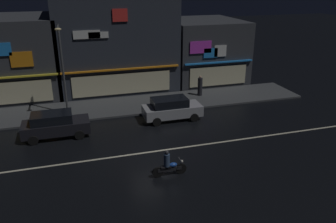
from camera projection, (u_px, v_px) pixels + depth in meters
name	position (u px, v px, depth m)	size (l,w,h in m)	color
ground_plane	(152.00, 152.00, 20.73)	(140.00, 140.00, 0.00)	black
lane_divider_stripe	(152.00, 152.00, 20.73)	(28.64, 0.16, 0.01)	beige
sidewalk_far	(128.00, 106.00, 28.04)	(30.15, 4.41, 0.14)	#424447
storefront_left_block	(203.00, 50.00, 34.93)	(7.06, 8.20, 6.00)	#383A3F
storefront_center_block	(12.00, 56.00, 30.25)	(8.09, 8.81, 6.80)	#383A3F
storefront_right_block	(113.00, 40.00, 32.13)	(10.64, 8.48, 8.87)	#2D333D
streetlamp_mid	(62.00, 63.00, 24.68)	(0.44, 1.64, 6.71)	#47494C
pedestrian_on_sidewalk	(200.00, 86.00, 30.01)	(0.41, 0.41, 1.79)	#232328
parked_car_near_kerb	(55.00, 124.00, 22.45)	(4.30, 1.98, 1.67)	black
parked_car_trailing	(172.00, 108.00, 25.21)	(4.30, 1.98, 1.67)	#9EA0A5
motorcycle_lead	(169.00, 165.00, 18.02)	(1.90, 0.60, 1.52)	black
traffic_cone	(49.00, 124.00, 24.00)	(0.36, 0.36, 0.55)	orange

